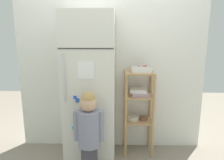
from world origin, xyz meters
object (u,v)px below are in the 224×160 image
Objects in this scene: refrigerator at (90,89)px; fruit_bin at (142,69)px; pantry_shelf_unit at (138,104)px; child_standing at (89,128)px.

refrigerator is 0.67m from fruit_bin.
refrigerator reaches higher than fruit_bin.
refrigerator reaches higher than pantry_shelf_unit.
refrigerator is at bearing -167.44° from pantry_shelf_unit.
pantry_shelf_unit reaches higher than child_standing.
pantry_shelf_unit is at bearing 45.93° from child_standing.
child_standing is at bearing -135.92° from fruit_bin.
pantry_shelf_unit is at bearing 12.56° from refrigerator.
child_standing is 0.91× the size of pantry_shelf_unit.
refrigerator is 1.82× the size of child_standing.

